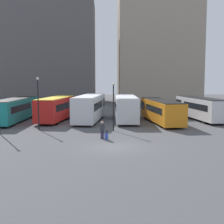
% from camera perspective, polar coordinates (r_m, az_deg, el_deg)
% --- Properties ---
extents(ground_plane, '(160.00, 160.00, 0.00)m').
position_cam_1_polar(ground_plane, '(24.51, 0.40, -6.42)').
color(ground_plane, '#4C4C4F').
extents(building_block_left, '(27.80, 16.02, 22.49)m').
position_cam_1_polar(building_block_left, '(73.73, -14.28, 10.56)').
color(building_block_left, '#5B5656').
rests_on(building_block_left, ground_plane).
extents(building_block_right, '(18.12, 11.74, 44.94)m').
position_cam_1_polar(building_block_right, '(74.89, 8.52, 19.30)').
color(building_block_right, tan).
rests_on(building_block_right, ground_plane).
extents(bus_0, '(3.11, 12.07, 2.85)m').
position_cam_1_polar(bus_0, '(40.64, -17.28, 0.54)').
color(bus_0, '#19847F').
rests_on(bus_0, ground_plane).
extents(bus_1, '(3.96, 9.81, 2.98)m').
position_cam_1_polar(bus_1, '(39.85, -10.18, 0.70)').
color(bus_1, red).
rests_on(bus_1, ground_plane).
extents(bus_2, '(3.90, 10.87, 3.24)m').
position_cam_1_polar(bus_2, '(39.18, -4.11, 0.89)').
color(bus_2, silver).
rests_on(bus_2, ground_plane).
extents(bus_3, '(2.84, 10.06, 3.16)m').
position_cam_1_polar(bus_3, '(39.13, 2.55, 0.83)').
color(bus_3, silver).
rests_on(bus_3, ground_plane).
extents(bus_4, '(3.56, 11.63, 2.75)m').
position_cam_1_polar(bus_4, '(38.31, 8.90, 0.34)').
color(bus_4, orange).
rests_on(bus_4, ground_plane).
extents(bus_5, '(3.81, 11.59, 2.88)m').
position_cam_1_polar(bus_5, '(42.05, 15.81, 0.79)').
color(bus_5, silver).
rests_on(bus_5, ground_plane).
extents(traveler, '(0.51, 0.51, 1.60)m').
position_cam_1_polar(traveler, '(27.62, -1.80, -2.98)').
color(traveler, '#382D4C').
rests_on(traveler, ground_plane).
extents(suitcase, '(0.31, 0.40, 0.87)m').
position_cam_1_polar(suitcase, '(27.38, -1.02, -4.43)').
color(suitcase, '#334CB2').
rests_on(suitcase, ground_plane).
extents(lamp_post_1, '(0.28, 0.28, 4.90)m').
position_cam_1_polar(lamp_post_1, '(31.56, 0.26, 1.79)').
color(lamp_post_1, black).
rests_on(lamp_post_1, ground_plane).
extents(lamp_post_2, '(0.28, 0.28, 5.45)m').
position_cam_1_polar(lamp_post_2, '(32.98, -13.36, 2.32)').
color(lamp_post_2, black).
rests_on(lamp_post_2, ground_plane).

